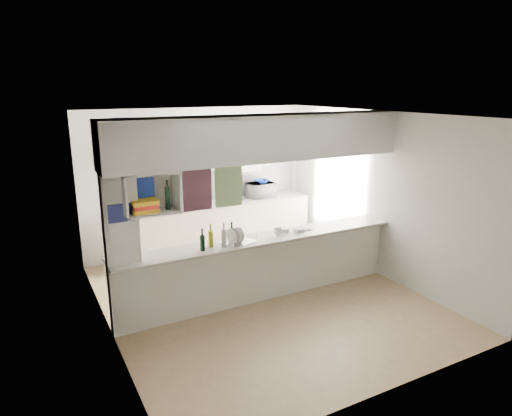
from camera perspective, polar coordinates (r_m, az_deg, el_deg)
floor at (r=6.70m, az=0.75°, el=-11.21°), size 4.80×4.80×0.00m
ceiling at (r=6.02m, az=0.84°, el=11.59°), size 4.80×4.80×0.00m
wall_back at (r=8.36m, az=-7.19°, el=3.44°), size 4.20×0.00×4.20m
wall_left at (r=5.57m, az=-18.51°, el=-3.11°), size 0.00×4.80×4.80m
wall_right at (r=7.45m, az=15.09°, el=1.61°), size 0.00×4.80×4.80m
servery_partition at (r=6.07m, az=-0.63°, el=2.65°), size 4.20×0.50×2.60m
cubby_shelf at (r=5.51m, az=-13.30°, el=1.51°), size 0.65×0.35×0.50m
kitchen_run at (r=8.29m, az=-5.40°, el=0.01°), size 3.60×0.63×2.24m
microwave at (r=8.62m, az=0.60°, el=2.26°), size 0.51×0.35×0.28m
bowl at (r=8.56m, az=0.67°, el=3.35°), size 0.27×0.27×0.07m
dish_rack at (r=6.11m, az=-2.31°, el=-3.59°), size 0.50×0.42×0.23m
cup at (r=6.41m, az=2.79°, el=-2.95°), size 0.13×0.13×0.10m
wine_bottles at (r=5.97m, az=-4.83°, el=-3.80°), size 0.52×0.15×0.33m
plastic_tubs at (r=6.59m, az=4.41°, el=-2.80°), size 0.49×0.21×0.07m
utensil_jar at (r=8.12m, az=-8.07°, el=0.81°), size 0.10×0.10×0.14m
knife_block at (r=8.14m, az=-8.07°, el=1.04°), size 0.12×0.10×0.19m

